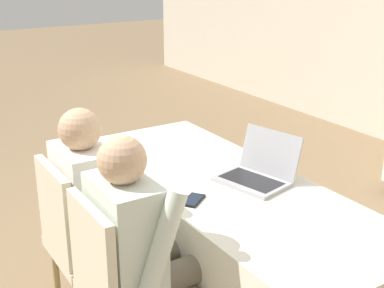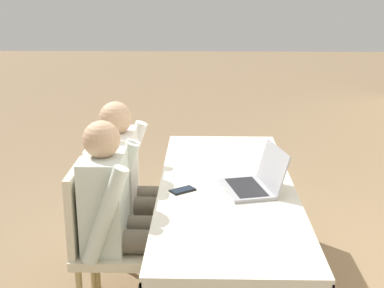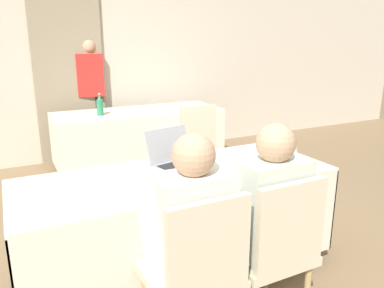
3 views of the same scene
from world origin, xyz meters
TOP-DOWN VIEW (x-y plane):
  - ground_plane at (0.00, 0.00)m, footprint 24.00×24.00m
  - wall_back at (0.00, 3.03)m, footprint 12.00×0.06m
  - curtain_panel at (-0.17, 2.97)m, footprint 0.86×0.04m
  - conference_table_near at (0.00, 0.00)m, footprint 2.05×0.78m
  - conference_table_far at (0.52, 2.30)m, footprint 2.05×0.78m
  - laptop at (0.07, 0.15)m, footprint 0.41×0.38m
  - cell_phone at (0.09, -0.25)m, footprint 0.14×0.16m
  - paper_beside_laptop at (-0.33, -0.18)m, footprint 0.31×0.35m
  - paper_centre_table at (-0.65, -0.15)m, footprint 0.28×0.34m
  - paper_left_edge at (-0.49, 0.16)m, footprint 0.22×0.30m
  - water_bottle at (0.03, 2.23)m, footprint 0.07×0.07m
  - chair_near_left at (-0.23, -0.70)m, footprint 0.44×0.44m
  - chair_near_right at (0.23, -0.70)m, footprint 0.44×0.44m
  - chair_far_spare at (0.87, 1.49)m, footprint 0.46×0.46m
  - person_checkered_shirt at (-0.23, -0.59)m, footprint 0.50×0.52m
  - person_white_shirt at (0.23, -0.59)m, footprint 0.50×0.52m
  - person_red_shirt at (0.11, 3.00)m, footprint 0.37×0.26m

SIDE VIEW (x-z plane):
  - ground_plane at x=0.00m, z-range 0.00..0.00m
  - chair_near_left at x=-0.23m, z-range 0.05..0.95m
  - chair_near_right at x=0.23m, z-range 0.05..0.95m
  - chair_far_spare at x=0.87m, z-range 0.05..0.95m
  - conference_table_near at x=0.00m, z-range 0.19..0.92m
  - conference_table_far at x=0.52m, z-range 0.19..0.92m
  - person_checkered_shirt at x=-0.23m, z-range 0.08..1.24m
  - person_white_shirt at x=0.23m, z-range 0.08..1.24m
  - paper_beside_laptop at x=-0.33m, z-range 0.72..0.73m
  - paper_centre_table at x=-0.65m, z-range 0.72..0.73m
  - paper_left_edge at x=-0.49m, z-range 0.72..0.73m
  - cell_phone at x=0.09m, z-range 0.72..0.73m
  - laptop at x=0.07m, z-range 0.65..0.89m
  - water_bottle at x=0.03m, z-range 0.71..0.97m
  - person_red_shirt at x=0.11m, z-range 0.12..1.71m
  - curtain_panel at x=-0.17m, z-range 0.00..2.65m
  - wall_back at x=0.00m, z-range 0.00..2.70m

